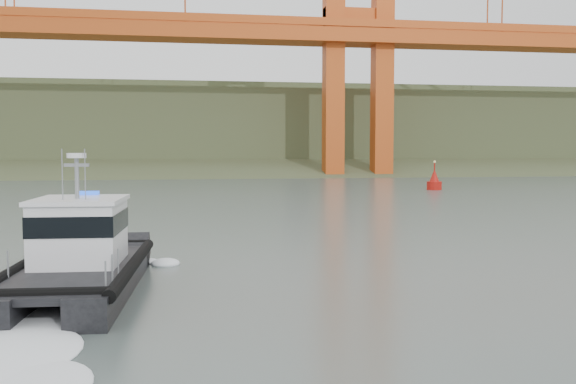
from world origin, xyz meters
The scene contains 4 objects.
ground centered at (0.00, 0.00, 0.00)m, with size 400.00×400.00×0.00m, color #47554F.
headlands centered at (0.00, 125.50, 7.05)m, with size 500.00×105.36×27.12m.
patrol_boat centered at (-9.11, -3.21, 1.16)m, with size 4.03×9.73×4.63m.
nav_buoy centered at (21.84, 42.83, 0.90)m, with size 1.64×1.64×3.41m.
Camera 1 is at (-5.80, -24.46, 4.64)m, focal length 40.00 mm.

